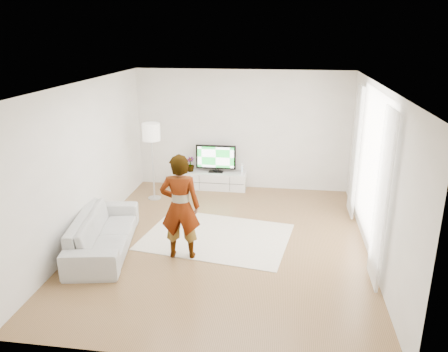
# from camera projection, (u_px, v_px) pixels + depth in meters

# --- Properties ---
(floor) EXTENTS (6.00, 6.00, 0.00)m
(floor) POSITION_uv_depth(u_px,v_px,m) (224.00, 242.00, 7.86)
(floor) COLOR #906541
(floor) RESTS_ON ground
(ceiling) EXTENTS (6.00, 6.00, 0.00)m
(ceiling) POSITION_uv_depth(u_px,v_px,m) (224.00, 85.00, 6.98)
(ceiling) COLOR white
(ceiling) RESTS_ON wall_back
(wall_left) EXTENTS (0.02, 6.00, 2.80)m
(wall_left) POSITION_uv_depth(u_px,v_px,m) (85.00, 162.00, 7.76)
(wall_left) COLOR white
(wall_left) RESTS_ON floor
(wall_right) EXTENTS (0.02, 6.00, 2.80)m
(wall_right) POSITION_uv_depth(u_px,v_px,m) (376.00, 175.00, 7.08)
(wall_right) COLOR white
(wall_right) RESTS_ON floor
(wall_back) EXTENTS (5.00, 0.02, 2.80)m
(wall_back) POSITION_uv_depth(u_px,v_px,m) (242.00, 130.00, 10.24)
(wall_back) COLOR white
(wall_back) RESTS_ON floor
(wall_front) EXTENTS (5.00, 0.02, 2.80)m
(wall_front) POSITION_uv_depth(u_px,v_px,m) (184.00, 252.00, 4.60)
(wall_front) COLOR white
(wall_front) RESTS_ON floor
(window) EXTENTS (0.01, 2.60, 2.50)m
(window) POSITION_uv_depth(u_px,v_px,m) (372.00, 166.00, 7.35)
(window) COLOR white
(window) RESTS_ON wall_right
(curtain_near) EXTENTS (0.04, 0.70, 2.60)m
(curtain_near) POSITION_uv_depth(u_px,v_px,m) (382.00, 200.00, 6.17)
(curtain_near) COLOR white
(curtain_near) RESTS_ON floor
(curtain_far) EXTENTS (0.04, 0.70, 2.60)m
(curtain_far) POSITION_uv_depth(u_px,v_px,m) (356.00, 152.00, 8.62)
(curtain_far) COLOR white
(curtain_far) RESTS_ON floor
(media_console) EXTENTS (1.46, 0.41, 0.41)m
(media_console) POSITION_uv_depth(u_px,v_px,m) (216.00, 181.00, 10.47)
(media_console) COLOR white
(media_console) RESTS_ON floor
(television) EXTENTS (0.95, 0.19, 0.66)m
(television) POSITION_uv_depth(u_px,v_px,m) (216.00, 158.00, 10.32)
(television) COLOR black
(television) RESTS_ON media_console
(game_console) EXTENTS (0.06, 0.17, 0.23)m
(game_console) POSITION_uv_depth(u_px,v_px,m) (242.00, 169.00, 10.29)
(game_console) COLOR white
(game_console) RESTS_ON media_console
(potted_plant) EXTENTS (0.25, 0.25, 0.35)m
(potted_plant) POSITION_uv_depth(u_px,v_px,m) (190.00, 164.00, 10.44)
(potted_plant) COLOR #3F7238
(potted_plant) RESTS_ON media_console
(rug) EXTENTS (2.85, 2.25, 0.01)m
(rug) POSITION_uv_depth(u_px,v_px,m) (217.00, 237.00, 8.06)
(rug) COLOR beige
(rug) RESTS_ON floor
(player) EXTENTS (0.68, 0.48, 1.78)m
(player) POSITION_uv_depth(u_px,v_px,m) (180.00, 207.00, 7.09)
(player) COLOR #334772
(player) RESTS_ON rug
(sofa) EXTENTS (1.25, 2.34, 0.65)m
(sofa) POSITION_uv_depth(u_px,v_px,m) (104.00, 232.00, 7.52)
(sofa) COLOR #BCBBB7
(sofa) RESTS_ON floor
(floor_lamp) EXTENTS (0.38, 0.38, 1.73)m
(floor_lamp) POSITION_uv_depth(u_px,v_px,m) (151.00, 135.00, 9.46)
(floor_lamp) COLOR silver
(floor_lamp) RESTS_ON floor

